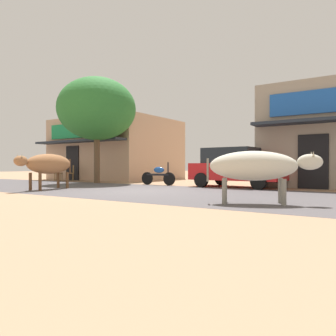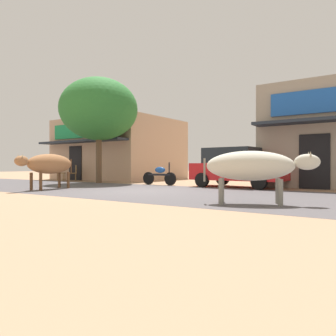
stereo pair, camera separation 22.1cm
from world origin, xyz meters
name	(u,v)px [view 2 (the right image)]	position (x,y,z in m)	size (l,w,h in m)	color
ground	(142,191)	(0.00, 0.00, 0.00)	(80.00, 80.00, 0.00)	#A47F5F
asphalt_road	(142,191)	(0.00, 0.00, 0.00)	(72.00, 6.11, 0.00)	#514C4E
storefront_left_cafe	(120,150)	(-7.89, 7.33, 1.94)	(7.11, 6.83, 3.88)	tan
roadside_tree	(99,109)	(-5.21, 2.88, 3.80)	(4.01, 4.01, 5.42)	brown
parked_hatchback_car	(237,167)	(1.99, 3.80, 0.84)	(3.88, 2.12, 1.64)	red
parked_motorcycle	(160,175)	(-1.56, 3.21, 0.46)	(1.82, 0.26, 1.05)	black
cow_near_brown	(49,164)	(-3.37, -1.40, 0.95)	(1.04, 2.80, 1.34)	#9D683F
cow_far_dark	(253,166)	(4.68, -1.68, 0.88)	(2.55, 1.47, 1.24)	beige
cafe_chair_near_tree	(60,172)	(-9.24, 3.54, 0.51)	(0.61, 0.61, 0.92)	brown
cafe_chair_by_doorway	(74,172)	(-8.14, 3.68, 0.51)	(0.61, 0.61, 0.92)	brown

